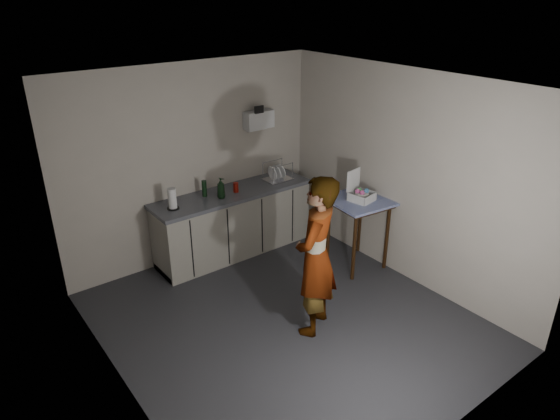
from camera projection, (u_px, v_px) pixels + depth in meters
ground at (287, 321)px, 5.57m from camera, size 4.00×4.00×0.00m
wall_back at (193, 164)px, 6.47m from camera, size 3.60×0.02×2.60m
wall_right at (404, 178)px, 6.02m from camera, size 0.02×4.00×2.60m
wall_left at (114, 273)px, 4.05m from camera, size 0.02×4.00×2.60m
ceiling at (289, 86)px, 4.50m from camera, size 3.60×4.00×0.01m
kitchen_counter at (234, 224)px, 6.85m from camera, size 2.24×0.62×0.91m
wall_shelf at (259, 120)px, 6.79m from camera, size 0.42×0.18×0.37m
side_table at (359, 208)px, 6.37m from camera, size 0.81×0.81×0.95m
standing_man at (316, 257)px, 5.12m from camera, size 0.77×0.70×1.76m
soap_bottle at (221, 188)px, 6.40m from camera, size 0.14×0.14×0.27m
soda_can at (236, 187)px, 6.61m from camera, size 0.07×0.07×0.13m
dark_bottle at (204, 188)px, 6.46m from camera, size 0.06×0.06×0.22m
paper_towel at (172, 199)px, 6.09m from camera, size 0.15×0.15×0.27m
dish_rack at (277, 176)px, 7.01m from camera, size 0.37×0.28×0.26m
bakery_box at (361, 194)px, 6.25m from camera, size 0.32×0.32×0.38m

